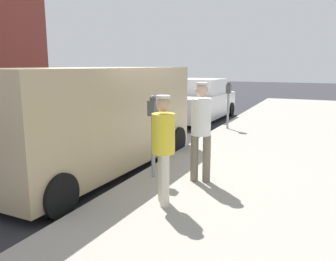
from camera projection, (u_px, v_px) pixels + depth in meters
name	position (u px, v px, depth m)	size (l,w,h in m)	color
ground_plane	(112.00, 166.00, 7.55)	(80.00, 80.00, 0.00)	#2D2D33
sidewalk_slab	(277.00, 186.00, 6.12)	(5.00, 32.00, 0.15)	#9E998E
parking_meter_near	(153.00, 122.00, 6.21)	(0.14, 0.18, 1.52)	gray
parking_meter_far	(228.00, 97.00, 11.03)	(0.14, 0.18, 1.52)	gray
pedestrian_in_yellow	(163.00, 143.00, 4.99)	(0.34, 0.34, 1.63)	beige
pedestrian_in_white	(201.00, 126.00, 5.95)	(0.36, 0.34, 1.76)	#726656
parked_van	(92.00, 117.00, 7.01)	(2.27, 5.26, 2.15)	tan
parked_sedan_ahead	(199.00, 102.00, 13.71)	(2.02, 4.44, 1.65)	white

